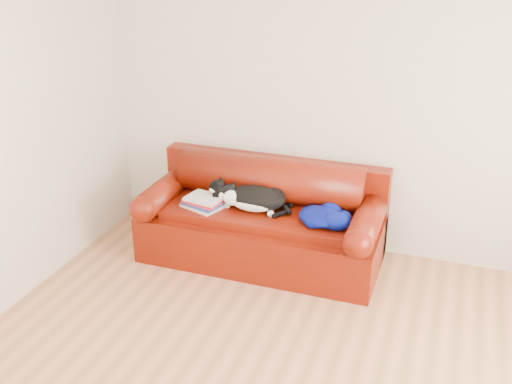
% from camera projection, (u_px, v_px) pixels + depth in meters
% --- Properties ---
extents(ground, '(4.50, 4.50, 0.00)m').
position_uv_depth(ground, '(277.00, 381.00, 3.96)').
color(ground, '#906139').
rests_on(ground, ground).
extents(room_shell, '(4.52, 4.02, 2.61)m').
position_uv_depth(room_shell, '(304.00, 143.00, 3.27)').
color(room_shell, beige).
rests_on(room_shell, ground).
extents(sofa_base, '(2.10, 0.90, 0.50)m').
position_uv_depth(sofa_base, '(261.00, 235.00, 5.35)').
color(sofa_base, '#3E0302').
rests_on(sofa_base, ground).
extents(sofa_back, '(2.10, 1.01, 0.88)m').
position_uv_depth(sofa_back, '(270.00, 194.00, 5.43)').
color(sofa_back, '#3E0302').
rests_on(sofa_back, ground).
extents(book_stack, '(0.40, 0.35, 0.10)m').
position_uv_depth(book_stack, '(204.00, 202.00, 5.25)').
color(book_stack, beige).
rests_on(book_stack, sofa_base).
extents(cat, '(0.76, 0.39, 0.27)m').
position_uv_depth(cat, '(254.00, 199.00, 5.18)').
color(cat, black).
rests_on(cat, sofa_base).
extents(blanket, '(0.47, 0.40, 0.14)m').
position_uv_depth(blanket, '(324.00, 216.00, 4.96)').
color(blanket, '#02044F').
rests_on(blanket, sofa_base).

